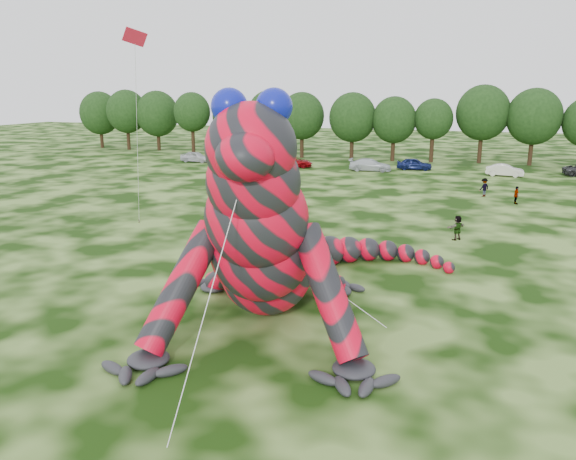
{
  "coord_description": "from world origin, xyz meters",
  "views": [
    {
      "loc": [
        7.36,
        -22.81,
        9.94
      ],
      "look_at": [
        -0.22,
        -0.55,
        4.0
      ],
      "focal_mm": 35.0,
      "sensor_mm": 36.0,
      "label": 1
    }
  ],
  "objects_px": {
    "tree_3": "(192,123)",
    "tree_11": "(533,127)",
    "tree_10": "(482,124)",
    "tree_2": "(158,121)",
    "tree_9": "(433,131)",
    "tree_5": "(271,123)",
    "tree_1": "(127,120)",
    "car_0": "(196,157)",
    "inflatable_gecko": "(270,201)",
    "tree_0": "(100,120)",
    "car_5": "(505,170)",
    "spectator_5": "(457,228)",
    "spectator_2": "(484,187)",
    "car_2": "(294,162)",
    "car_4": "(414,164)",
    "flying_kite": "(135,52)",
    "tree_6": "(302,125)",
    "spectator_4": "(271,174)",
    "car_1": "(225,159)",
    "tree_8": "(394,129)",
    "tree_4": "(232,124)",
    "car_3": "(370,165)",
    "spectator_3": "(516,195)",
    "tree_7": "(352,126)",
    "spectator_0": "(283,198)"
  },
  "relations": [
    {
      "from": "tree_2",
      "to": "spectator_2",
      "type": "xyz_separation_m",
      "value": [
        51.07,
        -26.03,
        -3.95
      ]
    },
    {
      "from": "spectator_0",
      "to": "spectator_3",
      "type": "xyz_separation_m",
      "value": [
        18.93,
        8.36,
        -0.07
      ]
    },
    {
      "from": "car_3",
      "to": "car_5",
      "type": "distance_m",
      "value": 15.7
    },
    {
      "from": "car_5",
      "to": "car_2",
      "type": "bearing_deg",
      "value": 96.05
    },
    {
      "from": "car_5",
      "to": "spectator_5",
      "type": "distance_m",
      "value": 31.6
    },
    {
      "from": "car_2",
      "to": "car_4",
      "type": "bearing_deg",
      "value": -88.78
    },
    {
      "from": "car_0",
      "to": "tree_11",
      "type": "bearing_deg",
      "value": -73.99
    },
    {
      "from": "tree_2",
      "to": "tree_9",
      "type": "distance_m",
      "value": 44.11
    },
    {
      "from": "tree_1",
      "to": "tree_10",
      "type": "xyz_separation_m",
      "value": [
        55.75,
        0.53,
        0.35
      ]
    },
    {
      "from": "tree_3",
      "to": "spectator_4",
      "type": "height_order",
      "value": "tree_3"
    },
    {
      "from": "tree_4",
      "to": "car_4",
      "type": "distance_m",
      "value": 31.19
    },
    {
      "from": "tree_3",
      "to": "tree_10",
      "type": "distance_m",
      "value": 43.14
    },
    {
      "from": "tree_1",
      "to": "tree_6",
      "type": "bearing_deg",
      "value": -2.54
    },
    {
      "from": "tree_5",
      "to": "spectator_0",
      "type": "xyz_separation_m",
      "value": [
        14.95,
        -36.99,
        -4.03
      ]
    },
    {
      "from": "tree_8",
      "to": "car_0",
      "type": "distance_m",
      "value": 27.88
    },
    {
      "from": "tree_5",
      "to": "tree_0",
      "type": "bearing_deg",
      "value": 178.54
    },
    {
      "from": "tree_2",
      "to": "tree_4",
      "type": "bearing_deg",
      "value": -0.21
    },
    {
      "from": "tree_11",
      "to": "tree_7",
      "type": "bearing_deg",
      "value": -176.67
    },
    {
      "from": "tree_5",
      "to": "tree_1",
      "type": "bearing_deg",
      "value": -179.13
    },
    {
      "from": "tree_2",
      "to": "tree_5",
      "type": "xyz_separation_m",
      "value": [
        19.89,
        -0.33,
        0.08
      ]
    },
    {
      "from": "tree_9",
      "to": "car_3",
      "type": "relative_size",
      "value": 1.67
    },
    {
      "from": "inflatable_gecko",
      "to": "car_2",
      "type": "xyz_separation_m",
      "value": [
        -13.89,
        45.9,
        -4.35
      ]
    },
    {
      "from": "tree_10",
      "to": "spectator_4",
      "type": "distance_m",
      "value": 32.52
    },
    {
      "from": "inflatable_gecko",
      "to": "tree_0",
      "type": "xyz_separation_m",
      "value": [
        -53.14,
        58.79,
        -0.25
      ]
    },
    {
      "from": "inflatable_gecko",
      "to": "spectator_4",
      "type": "height_order",
      "value": "inflatable_gecko"
    },
    {
      "from": "tree_3",
      "to": "spectator_2",
      "type": "bearing_deg",
      "value": -29.08
    },
    {
      "from": "tree_7",
      "to": "spectator_4",
      "type": "bearing_deg",
      "value": -100.32
    },
    {
      "from": "tree_2",
      "to": "tree_8",
      "type": "bearing_deg",
      "value": -2.62
    },
    {
      "from": "tree_11",
      "to": "car_0",
      "type": "xyz_separation_m",
      "value": [
        -43.72,
        -11.31,
        -4.3
      ]
    },
    {
      "from": "tree_4",
      "to": "tree_7",
      "type": "xyz_separation_m",
      "value": [
        19.56,
        -1.91,
        0.21
      ]
    },
    {
      "from": "tree_3",
      "to": "car_4",
      "type": "xyz_separation_m",
      "value": [
        35.44,
        -8.16,
        -3.98
      ]
    },
    {
      "from": "tree_1",
      "to": "tree_8",
      "type": "height_order",
      "value": "tree_1"
    },
    {
      "from": "tree_5",
      "to": "tree_11",
      "type": "bearing_deg",
      "value": -0.37
    },
    {
      "from": "tree_6",
      "to": "spectator_5",
      "type": "bearing_deg",
      "value": -59.82
    },
    {
      "from": "car_5",
      "to": "tree_6",
      "type": "bearing_deg",
      "value": 75.48
    },
    {
      "from": "flying_kite",
      "to": "spectator_5",
      "type": "height_order",
      "value": "flying_kite"
    },
    {
      "from": "car_1",
      "to": "spectator_3",
      "type": "distance_m",
      "value": 39.67
    },
    {
      "from": "car_0",
      "to": "spectator_2",
      "type": "height_order",
      "value": "spectator_2"
    },
    {
      "from": "car_1",
      "to": "car_5",
      "type": "relative_size",
      "value": 0.95
    },
    {
      "from": "tree_0",
      "to": "spectator_5",
      "type": "bearing_deg",
      "value": -35.64
    },
    {
      "from": "car_5",
      "to": "spectator_0",
      "type": "relative_size",
      "value": 2.42
    },
    {
      "from": "tree_10",
      "to": "tree_11",
      "type": "distance_m",
      "value": 6.4
    },
    {
      "from": "tree_5",
      "to": "tree_9",
      "type": "xyz_separation_m",
      "value": [
        24.19,
        -1.09,
        -0.56
      ]
    },
    {
      "from": "tree_3",
      "to": "tree_11",
      "type": "xyz_separation_m",
      "value": [
        49.5,
        1.13,
        0.31
      ]
    },
    {
      "from": "tree_3",
      "to": "spectator_5",
      "type": "height_order",
      "value": "tree_3"
    },
    {
      "from": "inflatable_gecko",
      "to": "tree_1",
      "type": "xyz_separation_m",
      "value": [
        -46.94,
        57.61,
        -0.1
      ]
    },
    {
      "from": "car_4",
      "to": "spectator_2",
      "type": "height_order",
      "value": "spectator_2"
    },
    {
      "from": "tree_5",
      "to": "spectator_4",
      "type": "height_order",
      "value": "tree_5"
    },
    {
      "from": "spectator_3",
      "to": "spectator_5",
      "type": "bearing_deg",
      "value": 147.85
    },
    {
      "from": "flying_kite",
      "to": "tree_10",
      "type": "distance_m",
      "value": 54.1
    }
  ]
}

